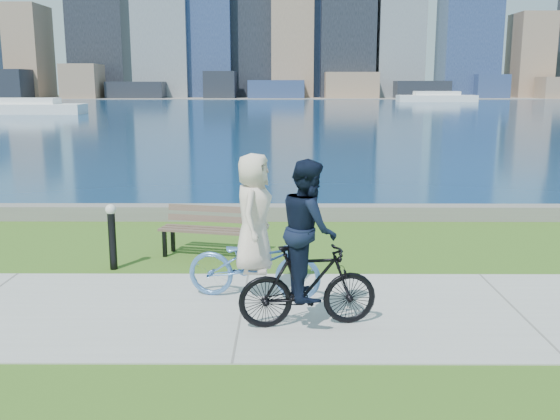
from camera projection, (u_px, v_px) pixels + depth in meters
The scene contains 11 objects.
ground at pixel (242, 311), 9.06m from camera, with size 320.00×320.00×0.00m, color #345B18.
concrete_path at pixel (242, 311), 9.06m from camera, with size 80.00×3.50×0.02m, color #A4A49F.
seawall at pixel (258, 212), 15.10m from camera, with size 90.00×0.50×0.35m, color slate.
bay_water at pixel (279, 108), 79.59m from camera, with size 320.00×131.00×0.01m, color #0C2C50.
far_shore at pixel (281, 97), 136.40m from camera, with size 320.00×30.00×0.12m, color gray.
ferry_near at pixel (24, 107), 65.18m from camera, with size 12.32×3.52×1.67m.
ferry_far at pixel (436, 97), 106.14m from camera, with size 13.23×3.78×1.80m.
park_bench at pixel (209, 226), 11.91m from camera, with size 1.89×1.00×0.93m.
bollard_lamp at pixel (112, 232), 10.98m from camera, with size 0.19×0.19×1.18m.
cyclist_woman at pixel (254, 245), 9.44m from camera, with size 1.05×2.15×2.23m.
cyclist_man at pixel (308, 258), 8.30m from camera, with size 0.81×1.93×2.28m.
Camera 1 is at (0.60, -8.58, 3.27)m, focal length 40.00 mm.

